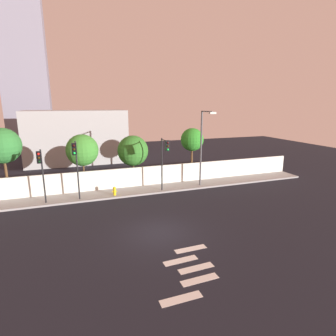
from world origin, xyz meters
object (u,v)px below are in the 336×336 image
roadside_tree_midright (133,151)px  roadside_tree_leftmost (2,146)px  street_lamp_curbside (203,143)px  traffic_light_center (165,154)px  traffic_light_left (76,159)px  roadside_tree_midleft (82,150)px  traffic_light_right (41,166)px  fire_hydrant (114,191)px  roadside_tree_rightmost (192,140)px

roadside_tree_midright → roadside_tree_leftmost: bearing=180.0°
roadside_tree_leftmost → roadside_tree_midright: bearing=0.0°
street_lamp_curbside → traffic_light_center: bearing=-168.7°
traffic_light_left → traffic_light_center: 7.14m
street_lamp_curbside → roadside_tree_midleft: bearing=163.3°
roadside_tree_midright → street_lamp_curbside: bearing=-28.3°
traffic_light_right → street_lamp_curbside: (13.56, 0.42, 1.02)m
roadside_tree_midleft → roadside_tree_leftmost: bearing=180.0°
fire_hydrant → roadside_tree_leftmost: size_ratio=0.13×
street_lamp_curbside → roadside_tree_rightmost: 3.16m
traffic_light_center → fire_hydrant: size_ratio=6.24×
traffic_light_right → traffic_light_left: bearing=-2.0°
street_lamp_curbside → roadside_tree_leftmost: size_ratio=1.19×
roadside_tree_midleft → fire_hydrant: bearing=-53.8°
traffic_light_right → roadside_tree_midleft: (3.13, 3.55, 0.41)m
traffic_light_center → roadside_tree_midright: traffic_light_center is taller
traffic_light_right → street_lamp_curbside: 13.61m
traffic_light_right → fire_hydrant: size_ratio=5.64×
street_lamp_curbside → traffic_light_left: bearing=-177.4°
traffic_light_center → roadside_tree_midright: 4.35m
traffic_light_center → roadside_tree_midright: size_ratio=0.98×
fire_hydrant → roadside_tree_leftmost: 9.77m
traffic_light_left → roadside_tree_rightmost: size_ratio=0.89×
roadside_tree_rightmost → roadside_tree_midright: bearing=180.0°
street_lamp_curbside → roadside_tree_rightmost: bearing=82.8°
traffic_light_right → traffic_light_center: bearing=-2.2°
traffic_light_left → roadside_tree_midleft: bearing=79.9°
roadside_tree_leftmost → roadside_tree_rightmost: size_ratio=1.10×
traffic_light_left → roadside_tree_midright: bearing=34.7°
roadside_tree_midleft → traffic_light_left: bearing=-100.1°
street_lamp_curbside → fire_hydrant: street_lamp_curbside is taller
traffic_light_right → roadside_tree_midleft: 4.75m
traffic_light_center → fire_hydrant: bearing=168.8°
roadside_tree_rightmost → fire_hydrant: bearing=-160.2°
traffic_light_center → street_lamp_curbside: 4.07m
traffic_light_center → roadside_tree_rightmost: size_ratio=0.88×
roadside_tree_rightmost → traffic_light_left: bearing=-162.4°
traffic_light_center → roadside_tree_midleft: roadside_tree_midleft is taller
roadside_tree_leftmost → roadside_tree_midleft: size_ratio=1.15×
roadside_tree_leftmost → traffic_light_center: bearing=-17.1°
roadside_tree_leftmost → traffic_light_left: bearing=-33.2°
roadside_tree_leftmost → fire_hydrant: bearing=-20.0°
fire_hydrant → roadside_tree_rightmost: roadside_tree_rightmost is taller
traffic_light_right → roadside_tree_leftmost: 4.82m
traffic_light_left → roadside_tree_leftmost: size_ratio=0.81×
roadside_tree_midright → traffic_light_right: bearing=-155.4°
fire_hydrant → roadside_tree_midleft: (-2.26, 3.08, 3.10)m
roadside_tree_midleft → roadside_tree_rightmost: size_ratio=0.96×
traffic_light_left → traffic_light_right: 2.52m
traffic_light_left → roadside_tree_rightmost: (11.47, 3.63, 0.51)m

